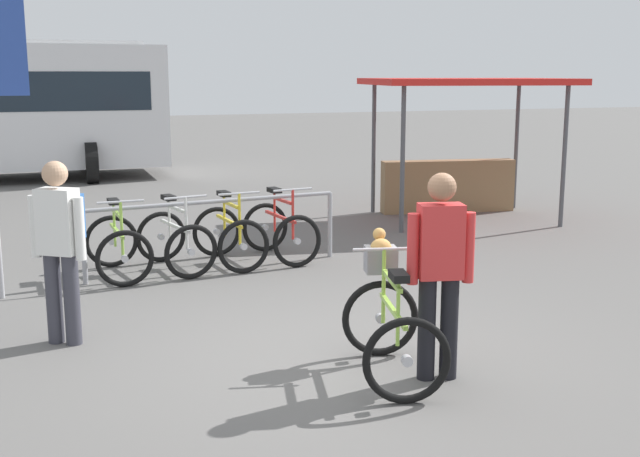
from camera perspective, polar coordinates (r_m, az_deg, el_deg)
ground_plane at (r=6.89m, az=0.42°, el=-9.10°), size 80.00×80.00×0.00m
bike_rack_rail at (r=9.75m, az=-7.54°, el=0.86°), size 3.19×0.37×0.88m
racked_bike_lime at (r=9.68m, az=-14.32°, el=-1.26°), size 0.69×1.13×0.97m
racked_bike_white at (r=9.84m, az=-10.34°, el=-0.89°), size 0.85×1.22×0.98m
racked_bike_yellow at (r=10.05m, az=-6.51°, el=-0.53°), size 0.75×1.14×0.97m
racked_bike_red at (r=10.31m, az=-2.86°, el=-0.18°), size 0.77×1.17×0.97m
featured_bicycle at (r=6.40m, az=5.03°, el=-6.15°), size 0.91×1.25×1.09m
person_with_featured_bike at (r=6.20m, az=8.59°, el=-2.75°), size 0.52×0.28×1.64m
pedestrian_with_backpack at (r=7.32m, az=-18.13°, el=-0.81°), size 0.48×0.45×1.64m
market_stall at (r=13.53m, az=9.85°, el=6.75°), size 3.48×2.84×2.30m
banner_flag at (r=8.92m, az=-22.00°, el=9.34°), size 0.45×0.05×3.20m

